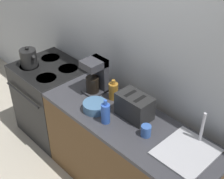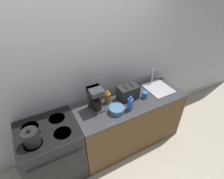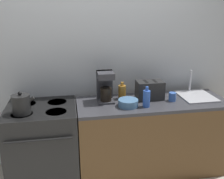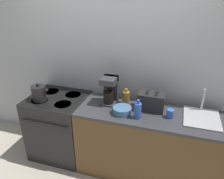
{
  "view_description": "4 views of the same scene",
  "coord_description": "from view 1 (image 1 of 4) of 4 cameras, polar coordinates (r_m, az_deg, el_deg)",
  "views": [
    {
      "loc": [
        1.99,
        -1.2,
        2.6
      ],
      "look_at": [
        0.32,
        0.39,
        1.04
      ],
      "focal_mm": 50.0,
      "sensor_mm": 36.0,
      "label": 1
    },
    {
      "loc": [
        -0.61,
        -1.33,
        2.54
      ],
      "look_at": [
        0.32,
        0.39,
        1.14
      ],
      "focal_mm": 28.0,
      "sensor_mm": 36.0,
      "label": 2
    },
    {
      "loc": [
        -0.3,
        -2.22,
        1.91
      ],
      "look_at": [
        0.15,
        0.39,
        1.03
      ],
      "focal_mm": 40.0,
      "sensor_mm": 36.0,
      "label": 3
    },
    {
      "loc": [
        0.83,
        -1.89,
        2.21
      ],
      "look_at": [
        0.13,
        0.36,
        1.1
      ],
      "focal_mm": 35.0,
      "sensor_mm": 36.0,
      "label": 4
    }
  ],
  "objects": [
    {
      "name": "ground_plane",
      "position": [
        3.49,
        -8.57,
        -14.56
      ],
      "size": [
        12.0,
        12.0,
        0.0
      ],
      "primitive_type": "plane",
      "color": "beige"
    },
    {
      "name": "wall_back",
      "position": [
        3.06,
        0.37,
        8.98
      ],
      "size": [
        8.0,
        0.05,
        2.6
      ],
      "color": "silver",
      "rests_on": "ground_plane"
    },
    {
      "name": "stove",
      "position": [
        3.72,
        -10.8,
        -1.76
      ],
      "size": [
        0.75,
        0.7,
        0.89
      ],
      "color": "black",
      "rests_on": "ground_plane"
    },
    {
      "name": "counter_block",
      "position": [
        2.97,
        2.74,
        -12.38
      ],
      "size": [
        1.71,
        0.61,
        0.89
      ],
      "color": "brown",
      "rests_on": "ground_plane"
    },
    {
      "name": "kettle",
      "position": [
        3.51,
        -15.01,
        5.61
      ],
      "size": [
        0.22,
        0.18,
        0.24
      ],
      "color": "black",
      "rests_on": "stove"
    },
    {
      "name": "toaster",
      "position": [
        2.66,
        4.13,
        -3.06
      ],
      "size": [
        0.3,
        0.19,
        0.21
      ],
      "color": "black",
      "rests_on": "counter_block"
    },
    {
      "name": "coffee_maker",
      "position": [
        2.94,
        -2.91,
        2.64
      ],
      "size": [
        0.18,
        0.21,
        0.34
      ],
      "color": "#333338",
      "rests_on": "counter_block"
    },
    {
      "name": "sink_tray",
      "position": [
        2.45,
        13.57,
        -10.78
      ],
      "size": [
        0.38,
        0.44,
        0.28
      ],
      "color": "#B7B7BC",
      "rests_on": "counter_block"
    },
    {
      "name": "bottle_blue",
      "position": [
        2.6,
        -1.18,
        -4.34
      ],
      "size": [
        0.08,
        0.08,
        0.23
      ],
      "color": "#2D56B7",
      "rests_on": "counter_block"
    },
    {
      "name": "bottle_amber",
      "position": [
        2.88,
        0.25,
        -0.24
      ],
      "size": [
        0.09,
        0.09,
        0.2
      ],
      "color": "#9E6B23",
      "rests_on": "counter_block"
    },
    {
      "name": "cup_blue",
      "position": [
        2.51,
        6.23,
        -7.51
      ],
      "size": [
        0.08,
        0.08,
        0.1
      ],
      "color": "#3860B2",
      "rests_on": "counter_block"
    },
    {
      "name": "bowl",
      "position": [
        2.77,
        -3.13,
        -3.09
      ],
      "size": [
        0.22,
        0.22,
        0.08
      ],
      "color": "teal",
      "rests_on": "counter_block"
    }
  ]
}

